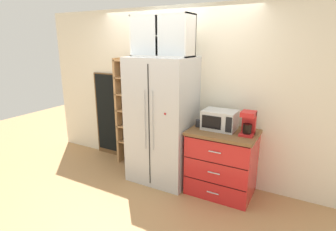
# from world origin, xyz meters

# --- Properties ---
(ground_plane) EXTENTS (10.71, 10.71, 0.00)m
(ground_plane) POSITION_xyz_m (0.00, 0.00, 0.00)
(ground_plane) COLOR tan
(wall_back_cream) EXTENTS (5.01, 0.10, 2.55)m
(wall_back_cream) POSITION_xyz_m (0.00, 0.40, 1.27)
(wall_back_cream) COLOR silver
(wall_back_cream) RESTS_ON ground
(refrigerator) EXTENTS (0.90, 0.72, 1.84)m
(refrigerator) POSITION_xyz_m (0.00, -0.00, 0.92)
(refrigerator) COLOR silver
(refrigerator) RESTS_ON ground
(pantry_shelf_column) EXTENTS (0.51, 0.31, 1.79)m
(pantry_shelf_column) POSITION_xyz_m (-0.73, 0.28, 0.91)
(pantry_shelf_column) COLOR brown
(pantry_shelf_column) RESTS_ON ground
(counter_cabinet) EXTENTS (0.89, 0.65, 0.90)m
(counter_cabinet) POSITION_xyz_m (0.92, 0.04, 0.45)
(counter_cabinet) COLOR red
(counter_cabinet) RESTS_ON ground
(microwave) EXTENTS (0.44, 0.33, 0.26)m
(microwave) POSITION_xyz_m (0.84, 0.09, 1.03)
(microwave) COLOR silver
(microwave) RESTS_ON counter_cabinet
(coffee_maker) EXTENTS (0.17, 0.20, 0.31)m
(coffee_maker) POSITION_xyz_m (1.23, 0.05, 1.06)
(coffee_maker) COLOR red
(coffee_maker) RESTS_ON counter_cabinet
(mug_charcoal) EXTENTS (0.11, 0.07, 0.10)m
(mug_charcoal) POSITION_xyz_m (0.55, 0.05, 0.95)
(mug_charcoal) COLOR #2D2D33
(mug_charcoal) RESTS_ON counter_cabinet
(bottle_amber) EXTENTS (0.07, 0.07, 0.25)m
(bottle_amber) POSITION_xyz_m (0.92, 0.06, 1.01)
(bottle_amber) COLOR brown
(bottle_amber) RESTS_ON counter_cabinet
(upper_cabinet) EXTENTS (0.86, 0.32, 0.55)m
(upper_cabinet) POSITION_xyz_m (-0.00, 0.04, 2.12)
(upper_cabinet) COLOR silver
(upper_cabinet) RESTS_ON refrigerator
(chalkboard_menu) EXTENTS (0.60, 0.04, 1.51)m
(chalkboard_menu) POSITION_xyz_m (-1.30, 0.33, 0.76)
(chalkboard_menu) COLOR brown
(chalkboard_menu) RESTS_ON ground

